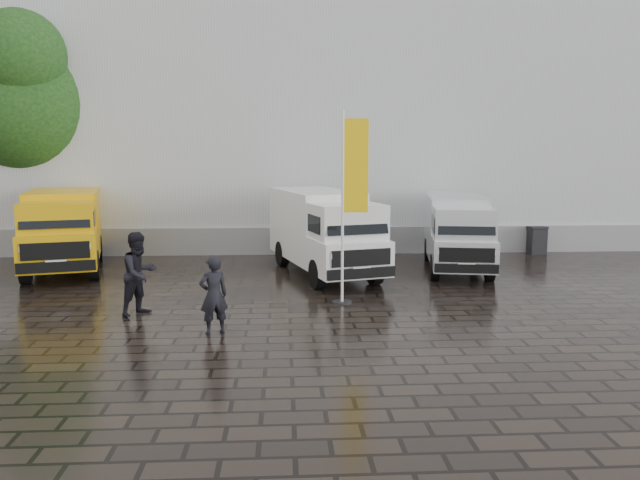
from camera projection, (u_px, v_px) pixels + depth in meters
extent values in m
plane|color=black|center=(366.00, 307.00, 15.35)|extent=(120.00, 120.00, 0.00)
cube|color=silver|center=(365.00, 105.00, 30.41)|extent=(44.00, 16.00, 12.00)
cube|color=gray|center=(391.00, 240.00, 23.25)|extent=(44.00, 0.15, 1.00)
cylinder|color=black|center=(342.00, 302.00, 15.75)|extent=(0.50, 0.50, 0.04)
cylinder|color=white|center=(343.00, 209.00, 15.41)|extent=(0.07, 0.07, 4.78)
cube|color=yellow|center=(356.00, 166.00, 15.28)|extent=(0.60, 0.03, 2.29)
cylinder|color=black|center=(33.00, 192.00, 23.31)|extent=(0.63, 0.63, 4.53)
sphere|color=#123815|center=(27.00, 106.00, 22.85)|extent=(4.98, 4.98, 4.98)
sphere|color=#123815|center=(17.00, 52.00, 23.42)|extent=(2.94, 2.94, 2.94)
cube|color=black|center=(537.00, 240.00, 23.19)|extent=(0.62, 0.62, 1.02)
imported|color=black|center=(214.00, 295.00, 12.99)|extent=(0.71, 0.60, 1.66)
imported|color=black|center=(139.00, 274.00, 14.51)|extent=(1.16, 1.20, 1.95)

